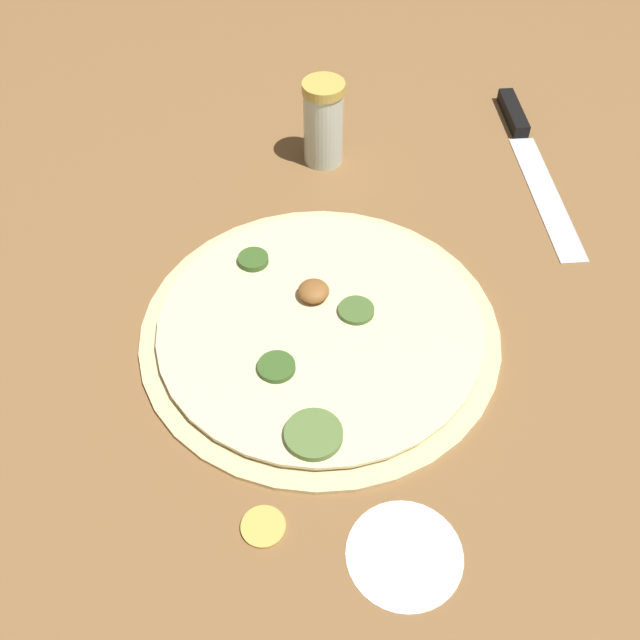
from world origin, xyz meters
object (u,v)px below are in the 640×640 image
(pizza, at_px, (320,329))
(knife, at_px, (524,141))
(loose_cap, at_px, (263,526))
(spice_jar, at_px, (323,123))

(pizza, relative_size, knife, 1.12)
(knife, distance_m, loose_cap, 0.62)
(knife, bearing_deg, pizza, -44.53)
(knife, height_order, loose_cap, knife)
(pizza, relative_size, spice_jar, 3.36)
(pizza, bearing_deg, knife, -49.72)
(spice_jar, height_order, loose_cap, spice_jar)
(loose_cap, bearing_deg, pizza, -22.51)
(spice_jar, bearing_deg, pizza, 169.05)
(pizza, xyz_separation_m, loose_cap, (-0.20, 0.08, -0.00))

